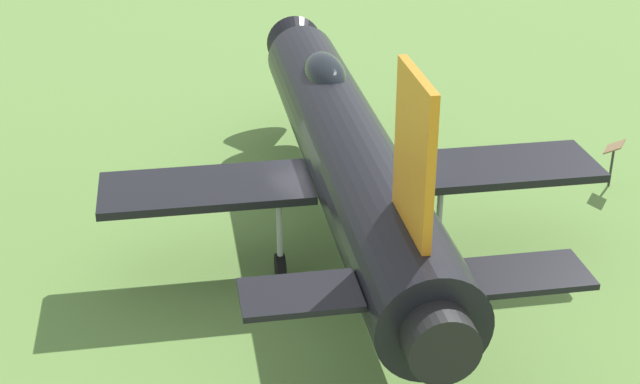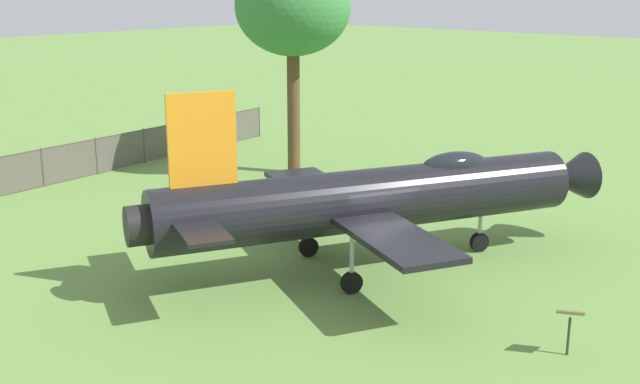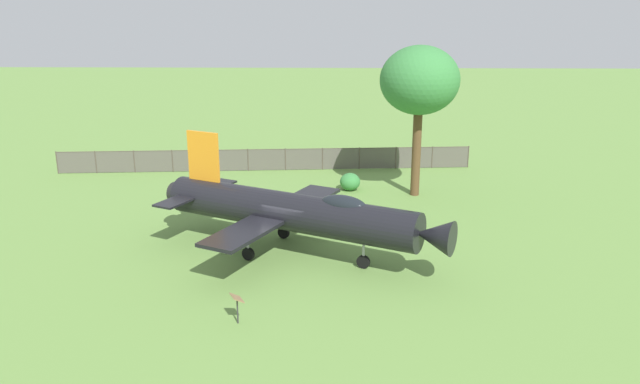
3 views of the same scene
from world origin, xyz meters
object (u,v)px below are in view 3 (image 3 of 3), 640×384
object	(u,v)px
display_jet	(296,212)
info_plaque	(237,302)
shade_tree	(420,81)
shrub_near_fence	(350,182)

from	to	relation	value
display_jet	info_plaque	size ratio (longest dim) A/B	12.03
shade_tree	info_plaque	world-z (taller)	shade_tree
info_plaque	shade_tree	bearing A→B (deg)	152.85
display_jet	shrub_near_fence	world-z (taller)	display_jet
display_jet	shrub_near_fence	distance (m)	11.35
shade_tree	shrub_near_fence	size ratio (longest dim) A/B	6.66
display_jet	shrub_near_fence	size ratio (longest dim) A/B	10.01
shade_tree	info_plaque	xyz separation A→B (m)	(16.59, -8.51, -6.18)
display_jet	shade_tree	xyz separation A→B (m)	(-9.95, 6.77, 4.92)
shrub_near_fence	info_plaque	distance (m)	18.11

